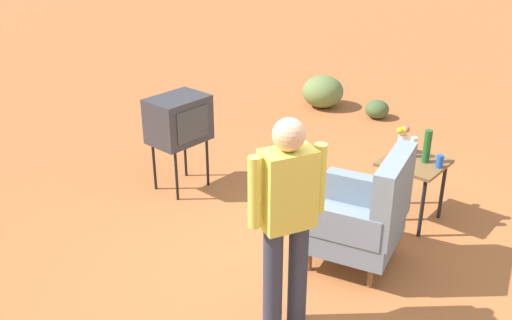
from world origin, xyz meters
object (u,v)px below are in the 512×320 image
armchair (364,214)px  person_standing (287,216)px  bottle_wine_green (427,146)px  bottle_short_clear (413,147)px  side_table (413,170)px  tv_on_stand (179,120)px  soda_can_blue (440,161)px  flower_vase (402,138)px

armchair → person_standing: person_standing is taller
person_standing → bottle_wine_green: person_standing is taller
bottle_short_clear → bottle_wine_green: 0.16m
armchair → side_table: bearing=-177.9°
armchair → side_table: size_ratio=1.69×
tv_on_stand → person_standing: (1.07, 2.21, 0.16)m
soda_can_blue → bottle_wine_green: 0.18m
armchair → bottle_wine_green: size_ratio=3.31×
armchair → bottle_wine_green: (-1.03, 0.05, 0.29)m
armchair → bottle_wine_green: bearing=177.4°
soda_can_blue → bottle_short_clear: bottle_short_clear is taller
soda_can_blue → flower_vase: bearing=-102.0°
flower_vase → person_standing: bearing=5.4°
side_table → flower_vase: 0.33m
person_standing → bottle_wine_green: bearing=177.7°
person_standing → bottle_short_clear: 2.11m
armchair → side_table: (-0.97, -0.04, 0.04)m
tv_on_stand → flower_vase: tv_on_stand is taller
bottle_wine_green → flower_vase: size_ratio=1.21×
armchair → bottle_short_clear: 1.09m
flower_vase → bottle_short_clear: bearing=77.8°
bottle_wine_green → flower_vase: bearing=-102.7°
side_table → tv_on_stand: size_ratio=0.61×
person_standing → flower_vase: person_standing is taller
flower_vase → armchair: bearing=12.2°
side_table → bottle_wine_green: 0.27m
tv_on_stand → bottle_wine_green: 2.49m
side_table → tv_on_stand: (0.95, -2.20, 0.25)m
person_standing → flower_vase: 2.14m
side_table → soda_can_blue: 0.28m
armchair → flower_vase: 1.15m
tv_on_stand → bottle_short_clear: 2.37m
soda_can_blue → flower_vase: size_ratio=0.46×
armchair → soda_can_blue: armchair is taller
side_table → flower_vase: bearing=-120.0°
person_standing → bottle_short_clear: person_standing is taller
bottle_short_clear → person_standing: bearing=1.8°
bottle_short_clear → flower_vase: 0.14m
bottle_short_clear → flower_vase: (-0.03, -0.13, 0.05)m
person_standing → soda_can_blue: (-2.03, 0.23, -0.25)m
armchair → side_table: 0.98m
flower_vase → side_table: bearing=60.0°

